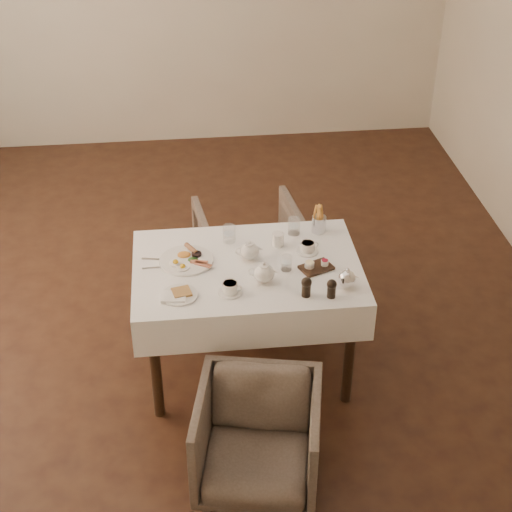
{
  "coord_description": "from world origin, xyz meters",
  "views": [
    {
      "loc": [
        -0.22,
        -4.39,
        3.25
      ],
      "look_at": [
        0.17,
        -0.79,
        0.82
      ],
      "focal_mm": 55.0,
      "sensor_mm": 36.0,
      "label": 1
    }
  ],
  "objects_px": {
    "table": "(247,283)",
    "armchair_far": "(250,251)",
    "armchair_near": "(258,439)",
    "teapot_centre": "(249,250)",
    "breakfast_plate": "(187,259)"
  },
  "relations": [
    {
      "from": "armchair_far",
      "to": "teapot_centre",
      "type": "distance_m",
      "value": 0.9
    },
    {
      "from": "table",
      "to": "breakfast_plate",
      "type": "distance_m",
      "value": 0.37
    },
    {
      "from": "armchair_far",
      "to": "teapot_centre",
      "type": "relative_size",
      "value": 4.64
    },
    {
      "from": "teapot_centre",
      "to": "armchair_near",
      "type": "bearing_deg",
      "value": -93.46
    },
    {
      "from": "table",
      "to": "teapot_centre",
      "type": "bearing_deg",
      "value": 73.48
    },
    {
      "from": "armchair_far",
      "to": "breakfast_plate",
      "type": "distance_m",
      "value": 0.96
    },
    {
      "from": "armchair_near",
      "to": "teapot_centre",
      "type": "relative_size",
      "value": 4.23
    },
    {
      "from": "table",
      "to": "teapot_centre",
      "type": "relative_size",
      "value": 8.61
    },
    {
      "from": "table",
      "to": "armchair_far",
      "type": "relative_size",
      "value": 1.85
    },
    {
      "from": "teapot_centre",
      "to": "breakfast_plate",
      "type": "bearing_deg",
      "value": 177.75
    },
    {
      "from": "armchair_near",
      "to": "armchair_far",
      "type": "height_order",
      "value": "armchair_far"
    },
    {
      "from": "armchair_near",
      "to": "breakfast_plate",
      "type": "xyz_separation_m",
      "value": [
        -0.3,
        0.94,
        0.48
      ]
    },
    {
      "from": "table",
      "to": "breakfast_plate",
      "type": "xyz_separation_m",
      "value": [
        -0.33,
        0.08,
        0.13
      ]
    },
    {
      "from": "armchair_far",
      "to": "table",
      "type": "bearing_deg",
      "value": 75.38
    },
    {
      "from": "table",
      "to": "armchair_far",
      "type": "distance_m",
      "value": 0.88
    }
  ]
}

